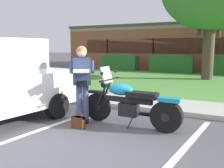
{
  "coord_description": "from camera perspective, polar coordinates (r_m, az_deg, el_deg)",
  "views": [
    {
      "loc": [
        2.02,
        -3.33,
        1.66
      ],
      "look_at": [
        -0.38,
        1.58,
        0.85
      ],
      "focal_mm": 39.06,
      "sensor_mm": 36.0,
      "label": 1
    }
  ],
  "objects": [
    {
      "name": "handbag",
      "position": [
        5.18,
        -7.91,
        -8.65
      ],
      "size": [
        0.28,
        0.13,
        0.36
      ],
      "color": "#562D19",
      "rests_on": "ground"
    },
    {
      "name": "hedge_left",
      "position": [
        17.88,
        1.94,
        5.19
      ],
      "size": [
        2.62,
        0.9,
        1.24
      ],
      "color": "#286028",
      "rests_on": "ground"
    },
    {
      "name": "stall_stripe_1",
      "position": [
        3.95,
        14.52,
        -16.61
      ],
      "size": [
        0.68,
        4.38,
        0.01
      ],
      "primitive_type": "cube",
      "rotation": [
        0.0,
        0.0,
        -0.13
      ],
      "color": "silver",
      "rests_on": "ground"
    },
    {
      "name": "rider_person",
      "position": [
        5.35,
        -7.05,
        1.37
      ],
      "size": [
        0.6,
        0.67,
        1.7
      ],
      "color": "black",
      "rests_on": "ground"
    },
    {
      "name": "hedge_center_left",
      "position": [
        16.71,
        13.74,
        4.73
      ],
      "size": [
        2.79,
        0.9,
        1.24
      ],
      "color": "#286028",
      "rests_on": "ground"
    },
    {
      "name": "stall_stripe_0",
      "position": [
        5.2,
        -17.56,
        -10.55
      ],
      "size": [
        0.68,
        4.38,
        0.01
      ],
      "primitive_type": "cube",
      "rotation": [
        0.0,
        0.0,
        -0.13
      ],
      "color": "silver",
      "rests_on": "ground"
    },
    {
      "name": "ground_plane",
      "position": [
        4.23,
        -4.92,
        -14.7
      ],
      "size": [
        140.0,
        140.0,
        0.0
      ],
      "primitive_type": "plane",
      "color": "#4C4C51"
    },
    {
      "name": "concrete_walk",
      "position": [
        7.36,
        9.53,
        -4.4
      ],
      "size": [
        60.0,
        1.5,
        0.08
      ],
      "primitive_type": "cube",
      "color": "#B7B2A8",
      "rests_on": "ground"
    },
    {
      "name": "motorcycle",
      "position": [
        5.17,
        5.0,
        -4.68
      ],
      "size": [
        2.24,
        0.82,
        1.26
      ],
      "color": "black",
      "rests_on": "ground"
    },
    {
      "name": "curb_strip",
      "position": [
        6.56,
        7.4,
        -5.75
      ],
      "size": [
        60.0,
        0.2,
        0.12
      ],
      "primitive_type": "cube",
      "color": "#B7B2A8",
      "rests_on": "ground"
    },
    {
      "name": "brick_building",
      "position": [
        22.08,
        22.6,
        8.02
      ],
      "size": [
        22.66,
        8.91,
        3.49
      ],
      "color": "#93513D",
      "rests_on": "ground"
    },
    {
      "name": "grass_lawn",
      "position": [
        12.29,
        16.38,
        0.46
      ],
      "size": [
        60.0,
        8.74,
        0.06
      ],
      "primitive_type": "cube",
      "color": "#518E3D",
      "rests_on": "ground"
    }
  ]
}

